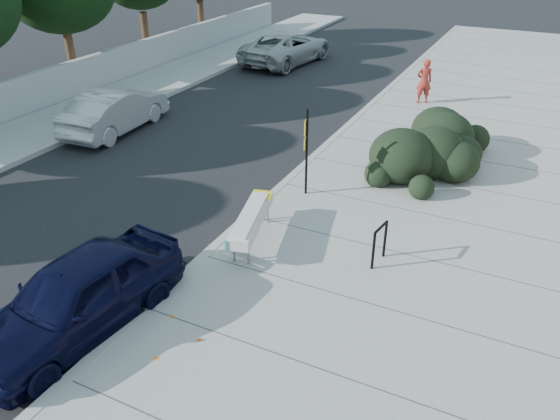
{
  "coord_description": "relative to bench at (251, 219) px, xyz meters",
  "views": [
    {
      "loc": [
        5.9,
        -8.22,
        6.79
      ],
      "look_at": [
        1.27,
        1.2,
        1.0
      ],
      "focal_mm": 35.0,
      "sensor_mm": 36.0,
      "label": 1
    }
  ],
  "objects": [
    {
      "name": "hedge",
      "position": [
        2.72,
        6.0,
        0.27
      ],
      "size": [
        2.33,
        4.53,
        1.68
      ],
      "primitive_type": "ellipsoid",
      "rotation": [
        0.0,
        0.0,
        0.02
      ],
      "color": "black",
      "rests_on": "sidewalk_near"
    },
    {
      "name": "bike_rack",
      "position": [
        2.84,
        0.43,
        -0.02
      ],
      "size": [
        0.14,
        0.61,
        0.9
      ],
      "rotation": [
        0.0,
        0.0,
        -0.15
      ],
      "color": "black",
      "rests_on": "sidewalk_near"
    },
    {
      "name": "sidewalk_near",
      "position": [
        4.94,
        4.0,
        -0.64
      ],
      "size": [
        11.2,
        50.0,
        0.15
      ],
      "primitive_type": "cube",
      "color": "gray",
      "rests_on": "ground"
    },
    {
      "name": "pedestrian",
      "position": [
        1.07,
        11.88,
        0.28
      ],
      "size": [
        0.74,
        0.66,
        1.69
      ],
      "primitive_type": "imported",
      "rotation": [
        0.0,
        0.0,
        3.66
      ],
      "color": "maroon",
      "rests_on": "sidewalk_near"
    },
    {
      "name": "sidewalk_far",
      "position": [
        -10.16,
        4.0,
        -0.64
      ],
      "size": [
        3.0,
        50.0,
        0.15
      ],
      "primitive_type": "cube",
      "color": "gray",
      "rests_on": "ground"
    },
    {
      "name": "suv_silver",
      "position": [
        -6.66,
        15.76,
        0.06
      ],
      "size": [
        3.2,
        5.83,
        1.55
      ],
      "primitive_type": "imported",
      "rotation": [
        0.0,
        0.0,
        3.02
      ],
      "color": "#A9ACAE",
      "rests_on": "ground"
    },
    {
      "name": "far_wall",
      "position": [
        -11.86,
        4.0,
        0.03
      ],
      "size": [
        0.3,
        40.0,
        1.5
      ],
      "primitive_type": "cube",
      "color": "#9E9E99",
      "rests_on": "ground"
    },
    {
      "name": "bench",
      "position": [
        0.0,
        0.0,
        0.0
      ],
      "size": [
        1.04,
        2.43,
        0.71
      ],
      "rotation": [
        0.0,
        0.0,
        0.25
      ],
      "color": "gray",
      "rests_on": "sidewalk_near"
    },
    {
      "name": "sedan_navy",
      "position": [
        -1.46,
        -3.83,
        0.01
      ],
      "size": [
        2.18,
        4.44,
        1.46
      ],
      "primitive_type": "imported",
      "rotation": [
        0.0,
        0.0,
        -0.11
      ],
      "color": "black",
      "rests_on": "ground"
    },
    {
      "name": "sign_post",
      "position": [
        0.13,
        2.72,
        0.77
      ],
      "size": [
        0.11,
        0.27,
        2.34
      ],
      "rotation": [
        0.0,
        0.0,
        0.22
      ],
      "color": "black",
      "rests_on": "sidewalk_near"
    },
    {
      "name": "curb_near",
      "position": [
        -0.66,
        4.0,
        -0.63
      ],
      "size": [
        0.22,
        50.0,
        0.17
      ],
      "primitive_type": "cube",
      "color": "#9E9E99",
      "rests_on": "ground"
    },
    {
      "name": "wagon_silver",
      "position": [
        -7.82,
        4.51,
        0.0
      ],
      "size": [
        1.8,
        4.45,
        1.44
      ],
      "primitive_type": "imported",
      "rotation": [
        0.0,
        0.0,
        3.21
      ],
      "color": "#AEAFB3",
      "rests_on": "ground"
    },
    {
      "name": "ground",
      "position": [
        -0.66,
        -1.0,
        -0.72
      ],
      "size": [
        120.0,
        120.0,
        0.0
      ],
      "primitive_type": "plane",
      "color": "black",
      "rests_on": "ground"
    },
    {
      "name": "curb_far",
      "position": [
        -8.66,
        4.0,
        -0.63
      ],
      "size": [
        0.22,
        50.0,
        0.17
      ],
      "primitive_type": "cube",
      "color": "#9E9E99",
      "rests_on": "ground"
    }
  ]
}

